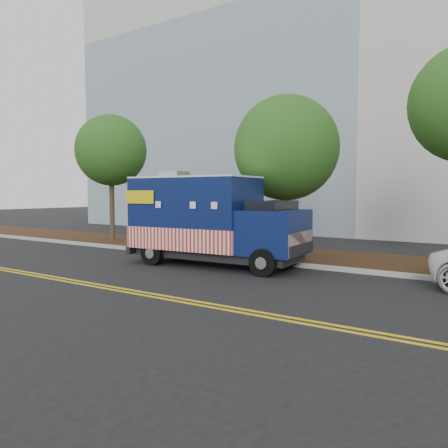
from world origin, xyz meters
The scene contains 10 objects.
ground centered at (0.00, 0.00, 0.00)m, with size 120.00×120.00×0.00m, color black.
curb centered at (0.00, 1.40, 0.07)m, with size 120.00×0.18×0.15m, color #9E9E99.
mulch_strip centered at (0.00, 3.50, 0.07)m, with size 120.00×4.00×0.15m, color black.
centerline_near centered at (0.00, -4.45, 0.01)m, with size 120.00×0.10×0.01m, color gold.
centerline_far centered at (0.00, -4.70, 0.01)m, with size 120.00×0.10×0.01m, color gold.
office_building centered at (2.00, 22.00, 15.20)m, with size 46.00×20.00×30.40m.
tree_a centered at (-7.70, 2.79, 4.74)m, with size 3.59×3.59×6.55m.
tree_b centered at (1.75, 3.49, 4.38)m, with size 4.21×4.21×6.49m.
sign_post centered at (-2.82, 1.59, 1.20)m, with size 0.06×0.06×2.40m, color #473828.
food_truck centered at (0.35, 0.09, 1.53)m, with size 6.57×2.82×3.39m.
Camera 1 is at (9.49, -12.58, 2.57)m, focal length 35.00 mm.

